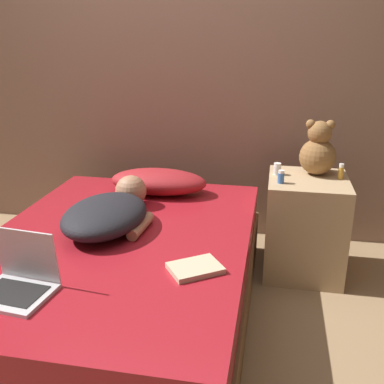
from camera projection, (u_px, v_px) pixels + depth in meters
name	position (u px, v px, depth m)	size (l,w,h in m)	color
ground_plane	(123.00, 314.00, 2.42)	(12.00, 12.00, 0.00)	#937551
wall_back	(171.00, 53.00, 3.10)	(8.00, 0.06, 2.60)	#846656
bed	(120.00, 277.00, 2.34)	(1.34, 1.86, 0.46)	brown
nightstand	(305.00, 226.00, 2.77)	(0.47, 0.50, 0.61)	tan
pillow	(158.00, 182.00, 2.85)	(0.62, 0.31, 0.16)	maroon
person_lying	(110.00, 212.00, 2.36)	(0.44, 0.75, 0.18)	black
laptop	(19.00, 279.00, 1.77)	(0.30, 0.26, 0.24)	silver
teddy_bear	(318.00, 151.00, 2.71)	(0.22, 0.22, 0.34)	brown
bottle_blue	(281.00, 177.00, 2.58)	(0.04, 0.04, 0.08)	#3866B2
bottle_white	(277.00, 169.00, 2.74)	(0.05, 0.05, 0.07)	white
bottle_amber	(341.00, 172.00, 2.65)	(0.03, 0.03, 0.09)	gold
book	(195.00, 268.00, 1.93)	(0.27, 0.26, 0.02)	#C6B793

